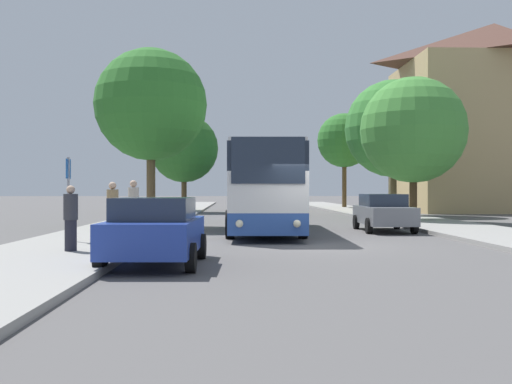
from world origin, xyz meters
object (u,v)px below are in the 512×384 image
Objects in this scene: bus_middle at (256,189)px; parked_car_left_curb at (155,230)px; bus_stop_sign at (68,189)px; tree_right_mid at (394,129)px; pedestrian_waiting_near at (113,210)px; tree_right_far at (413,130)px; tree_left_near at (184,148)px; parked_car_right_near at (383,212)px; pedestrian_waiting_far at (71,218)px; bus_front at (264,188)px; pedestrian_walking_back at (133,208)px; tree_left_far at (151,105)px; tree_right_near at (344,141)px.

bus_middle is 26.99m from parked_car_left_curb.
tree_right_mid is (15.46, 20.67, 4.01)m from bus_stop_sign.
tree_right_far is at bearing 173.31° from pedestrian_waiting_near.
tree_left_near is 19.56m from tree_right_far.
parked_car_right_near is 2.73× the size of pedestrian_waiting_far.
tree_right_far is at bearing -49.17° from bus_middle.
parked_car_right_near is (4.90, 0.07, -1.00)m from bus_front.
parked_car_left_curb is 2.17× the size of pedestrian_walking_back.
tree_left_near is at bearing 155.39° from tree_right_mid.
parked_car_right_near is at bearing 159.71° from pedestrian_waiting_near.
bus_stop_sign is 1.53× the size of pedestrian_waiting_far.
pedestrian_waiting_far is 13.16m from tree_left_far.
parked_car_right_near is 16.00m from tree_right_mid.
pedestrian_waiting_near is 0.96× the size of pedestrian_walking_back.
tree_right_near is 0.97× the size of tree_right_mid.
bus_middle is at bearing 67.53° from tree_left_far.
tree_left_near is 0.86× the size of tree_right_near.
tree_left_near is at bearing -136.83° from pedestrian_walking_back.
tree_right_near is at bearing 62.50° from tree_left_far.
tree_left_far is (-0.46, 7.39, 4.50)m from pedestrian_walking_back.
parked_car_right_near is 0.56× the size of tree_left_far.
pedestrian_waiting_near reaches higher than pedestrian_waiting_far.
pedestrian_walking_back is 0.23× the size of tree_left_far.
pedestrian_walking_back is 25.63m from tree_left_near.
pedestrian_waiting_near is 1.55m from pedestrian_walking_back.
bus_front is at bearing -156.96° from pedestrian_waiting_far.
pedestrian_waiting_near is (1.26, 0.37, -0.67)m from bus_stop_sign.
bus_front reaches higher than parked_car_right_near.
tree_left_near is (-0.12, 26.85, 3.79)m from pedestrian_waiting_near.
tree_left_far is (-0.07, 8.89, 4.54)m from pedestrian_waiting_near.
pedestrian_waiting_far is at bearing -109.90° from tree_right_near.
parked_car_left_curb is (-3.14, -26.79, -1.00)m from bus_middle.
bus_middle is 6.46× the size of pedestrian_waiting_far.
pedestrian_waiting_far reaches higher than parked_car_left_curb.
pedestrian_walking_back is at bearing -86.42° from tree_left_far.
pedestrian_waiting_far is (-5.52, -24.99, -0.81)m from bus_middle.
pedestrian_walking_back is (0.74, 4.93, 0.12)m from pedestrian_waiting_far.
pedestrian_walking_back is 0.21× the size of tree_right_mid.
tree_left_near is 17.98m from tree_left_far.
bus_front is 11.29m from parked_car_left_curb.
tree_right_far is at bearing 15.27° from tree_left_far.
pedestrian_waiting_near is 18.56m from tree_right_far.
bus_stop_sign reaches higher than parked_car_right_near.
pedestrian_waiting_far is 41.48m from tree_right_near.
tree_right_near is at bearing 92.06° from tree_right_mid.
pedestrian_waiting_far is at bearing -121.53° from tree_right_mid.
tree_right_near reaches higher than parked_car_right_near.
bus_middle is 16.71m from tree_right_near.
bus_stop_sign reaches higher than pedestrian_waiting_far.
bus_stop_sign is at bearing -126.79° from tree_right_mid.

